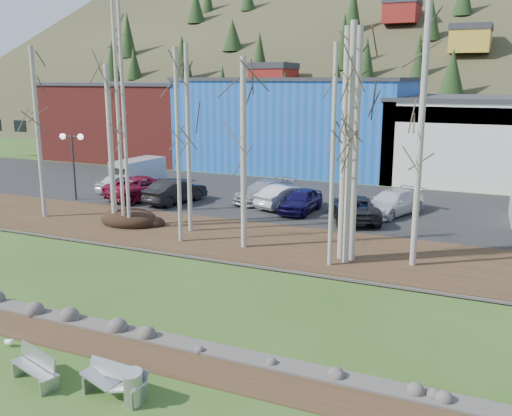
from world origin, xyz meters
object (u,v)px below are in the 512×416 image
at_px(street_lamp, 72,148).
at_px(car_6, 354,208).
at_px(car_7, 392,203).
at_px(van_grey, 137,172).
at_px(car_0, 122,183).
at_px(car_4, 301,200).
at_px(seagull, 9,342).
at_px(car_3, 264,191).
at_px(car_5, 286,196).
at_px(bench_damaged, 115,381).
at_px(litter_bin, 133,390).
at_px(car_2, 146,187).
at_px(car_1, 175,191).
at_px(bench_intact, 36,367).

bearing_deg(street_lamp, car_6, -3.55).
relative_size(car_7, van_grey, 1.08).
relative_size(car_0, car_4, 0.95).
distance_m(seagull, car_3, 22.48).
relative_size(street_lamp, car_5, 1.00).
relative_size(bench_damaged, car_0, 0.48).
bearing_deg(litter_bin, car_7, 85.03).
xyz_separation_m(car_2, car_5, (9.72, 1.46, -0.06)).
height_order(car_1, car_4, car_1).
xyz_separation_m(bench_intact, van_grey, (-14.72, 25.22, 0.69)).
bearing_deg(car_3, car_1, -134.44).
distance_m(car_2, car_3, 8.13).
relative_size(bench_intact, car_3, 0.39).
bearing_deg(bench_intact, van_grey, 136.97).
bearing_deg(car_0, seagull, 134.68).
height_order(car_3, car_6, car_6).
distance_m(car_5, car_6, 5.02).
bearing_deg(street_lamp, seagull, -64.16).
relative_size(car_1, car_4, 1.11).
bearing_deg(seagull, car_1, 108.40).
relative_size(car_3, car_4, 1.14).
xyz_separation_m(car_2, car_4, (11.02, 0.63, -0.07)).
distance_m(bench_damaged, car_7, 23.42).
bearing_deg(car_7, car_5, -151.05).
bearing_deg(bench_intact, bench_damaged, 24.16).
relative_size(seagull, car_0, 0.10).
distance_m(car_0, van_grey, 2.72).
bearing_deg(van_grey, car_2, -43.07).
bearing_deg(car_7, car_3, -159.17).
bearing_deg(car_2, car_0, -0.12).
bearing_deg(car_5, street_lamp, 35.11).
xyz_separation_m(bench_damaged, car_2, (-13.57, 20.96, 0.51)).
bearing_deg(bench_intact, street_lamp, 145.54).
xyz_separation_m(bench_intact, car_1, (-8.60, 21.01, 0.47)).
height_order(litter_bin, car_7, car_7).
height_order(seagull, van_grey, van_grey).
xyz_separation_m(bench_damaged, car_6, (0.96, 20.96, 0.45)).
bearing_deg(car_2, van_grey, -24.01).
relative_size(seagull, car_2, 0.07).
relative_size(car_5, car_6, 0.85).
bearing_deg(car_4, van_grey, 168.46).
distance_m(car_1, van_grey, 7.43).
distance_m(litter_bin, street_lamp, 26.67).
height_order(litter_bin, car_6, car_6).
relative_size(car_1, van_grey, 1.01).
relative_size(street_lamp, car_3, 0.92).
height_order(car_4, car_7, car_7).
relative_size(car_4, car_5, 0.95).
relative_size(car_1, car_7, 0.93).
xyz_separation_m(car_0, car_3, (10.75, 1.12, 0.02)).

